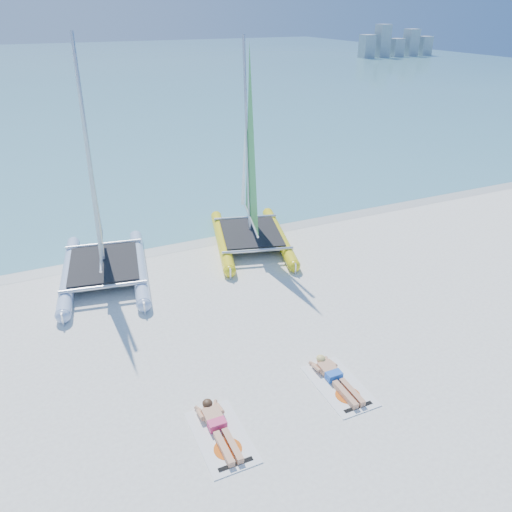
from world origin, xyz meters
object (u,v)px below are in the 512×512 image
(catamaran_blue, at_px, (96,211))
(towel_a, at_px, (221,437))
(sunbather_b, at_px, (335,377))
(towel_b, at_px, (339,386))
(sunbather_a, at_px, (218,426))
(catamaran_yellow, at_px, (248,180))

(catamaran_blue, bearing_deg, towel_a, -73.32)
(sunbather_b, bearing_deg, towel_b, -90.00)
(sunbather_a, height_order, sunbather_b, same)
(towel_a, xyz_separation_m, towel_b, (2.98, 0.29, 0.00))
(catamaran_blue, bearing_deg, sunbather_a, -73.14)
(catamaran_blue, height_order, towel_a, catamaran_blue)
(catamaran_yellow, height_order, towel_a, catamaran_yellow)
(towel_b, bearing_deg, catamaran_yellow, 80.34)
(towel_a, xyz_separation_m, sunbather_b, (2.98, 0.48, 0.11))
(catamaran_yellow, relative_size, towel_a, 3.87)
(towel_b, bearing_deg, sunbather_a, -178.12)
(towel_a, bearing_deg, sunbather_b, 9.19)
(towel_a, height_order, sunbather_a, sunbather_a)
(catamaran_yellow, height_order, sunbather_a, catamaran_yellow)
(towel_b, bearing_deg, catamaran_blue, 117.42)
(catamaran_blue, relative_size, sunbather_a, 4.27)
(catamaran_yellow, bearing_deg, towel_b, -84.47)
(sunbather_a, bearing_deg, catamaran_blue, 97.16)
(catamaran_blue, distance_m, towel_b, 8.84)
(sunbather_b, bearing_deg, catamaran_blue, 118.03)
(towel_a, bearing_deg, catamaran_yellow, 62.91)
(sunbather_a, bearing_deg, sunbather_b, 5.56)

